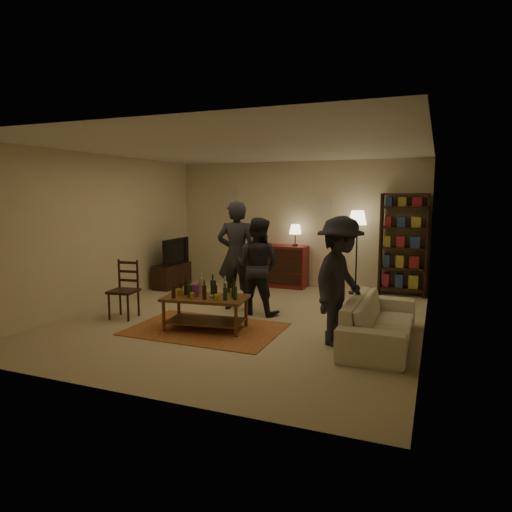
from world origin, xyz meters
The scene contains 13 objects.
floor centered at (0.00, 0.00, 0.00)m, with size 6.00×6.00×0.00m, color #C6B793.
room_shell centered at (-0.65, 2.98, 1.81)m, with size 6.00×6.00×6.00m.
rug centered at (-0.27, -0.73, 0.01)m, with size 2.20×1.50×0.01m, color maroon.
coffee_table centered at (-0.27, -0.73, 0.43)m, with size 1.29×0.82×0.84m.
dining_chair centered at (-1.81, -0.60, 0.50)m, with size 0.46×0.46×0.95m.
tv_stand centered at (-2.44, 1.80, 0.38)m, with size 0.40×1.00×1.06m.
dresser centered at (-0.19, 2.71, 0.48)m, with size 1.00×0.50×1.36m.
bookshelf centered at (2.25, 2.78, 1.03)m, with size 0.90×0.34×2.02m.
floor_lamp centered at (1.37, 2.59, 1.42)m, with size 0.36×0.36×1.68m.
sofa centered at (2.20, -0.40, 0.30)m, with size 2.08×0.81×0.61m, color beige.
person_left centered at (-0.35, 0.57, 0.95)m, with size 0.69×0.45×1.90m, color #27272F.
person_right centered at (0.10, 0.41, 0.81)m, with size 0.79×0.61×1.62m, color #23232A.
person_by_sofa centered at (1.70, -0.67, 0.86)m, with size 1.11×0.64×1.72m, color #222229.
Camera 1 is at (2.87, -6.57, 2.00)m, focal length 32.00 mm.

